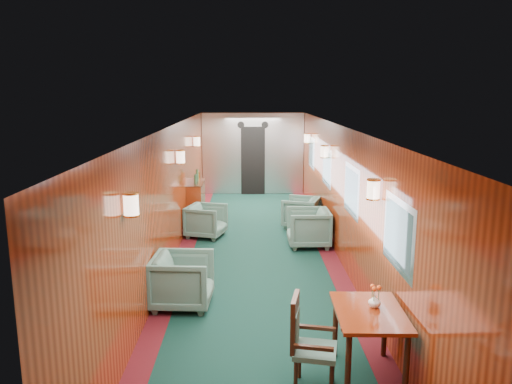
% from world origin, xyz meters
% --- Properties ---
extents(room, '(12.00, 12.10, 2.40)m').
position_xyz_m(room, '(0.00, 0.00, 1.63)').
color(room, '#0D2F26').
rests_on(room, ground).
extents(bulkhead, '(2.98, 0.17, 2.39)m').
position_xyz_m(bulkhead, '(0.00, 5.91, 1.18)').
color(bulkhead, silver).
rests_on(bulkhead, ground).
extents(windows_right, '(0.02, 8.60, 0.80)m').
position_xyz_m(windows_right, '(1.49, 0.25, 1.45)').
color(windows_right, '#A7AAAE').
rests_on(windows_right, ground).
extents(wall_sconces, '(2.97, 7.97, 0.25)m').
position_xyz_m(wall_sconces, '(0.00, 0.57, 1.79)').
color(wall_sconces, '#FFE2C6').
rests_on(wall_sconces, ground).
extents(dining_table, '(0.73, 1.02, 0.75)m').
position_xyz_m(dining_table, '(1.11, -3.91, 0.63)').
color(dining_table, maroon).
rests_on(dining_table, ground).
extents(side_chair, '(0.52, 0.54, 0.99)m').
position_xyz_m(side_chair, '(0.43, -4.10, 0.54)').
color(side_chair, '#1C423D').
rests_on(side_chair, ground).
extents(credenza, '(0.34, 1.08, 1.24)m').
position_xyz_m(credenza, '(-1.34, 2.53, 0.49)').
color(credenza, maroon).
rests_on(credenza, ground).
extents(flower_vase, '(0.16, 0.16, 0.14)m').
position_xyz_m(flower_vase, '(1.18, -3.82, 0.82)').
color(flower_vase, white).
rests_on(flower_vase, dining_table).
extents(armchair_left_near, '(0.87, 0.85, 0.75)m').
position_xyz_m(armchair_left_near, '(-1.07, -2.07, 0.38)').
color(armchair_left_near, '#1C423D').
rests_on(armchair_left_near, ground).
extents(armchair_left_far, '(0.92, 0.91, 0.68)m').
position_xyz_m(armchair_left_far, '(-1.02, 1.38, 0.34)').
color(armchair_left_far, '#1C423D').
rests_on(armchair_left_far, ground).
extents(armchair_right_near, '(0.82, 0.80, 0.74)m').
position_xyz_m(armchair_right_near, '(1.03, 0.70, 0.37)').
color(armchair_right_near, '#1C423D').
rests_on(armchair_right_near, ground).
extents(armchair_right_far, '(0.96, 0.95, 0.69)m').
position_xyz_m(armchair_right_far, '(1.03, 2.10, 0.34)').
color(armchair_right_far, '#1C423D').
rests_on(armchair_right_far, ground).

